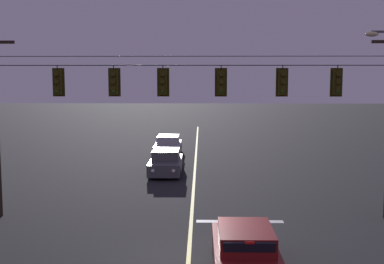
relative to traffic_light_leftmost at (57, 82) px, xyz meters
name	(u,v)px	position (x,y,z in m)	size (l,w,h in m)	color
ground_plane	(188,261)	(5.27, -4.77, -5.41)	(180.00, 180.00, 0.00)	black
lane_centre_stripe	(194,185)	(5.27, 6.02, -5.41)	(0.14, 60.00, 0.01)	#D1C64C
stop_bar_paint	(240,221)	(7.17, -0.58, -5.41)	(3.40, 0.36, 0.01)	silver
signal_span_assembly	(192,121)	(5.27, 0.02, -1.53)	(17.46, 0.32, 7.46)	#2D2116
traffic_light_leftmost	(57,82)	(0.00, 0.00, 0.00)	(0.48, 0.41, 1.22)	black
traffic_light_left_inner	(114,82)	(2.22, 0.00, 0.00)	(0.48, 0.41, 1.22)	black
traffic_light_centre	(163,82)	(4.15, 0.00, 0.00)	(0.48, 0.41, 1.22)	black
traffic_light_right_inner	(221,82)	(6.43, 0.00, 0.00)	(0.48, 0.41, 1.22)	black
traffic_light_rightmost	(283,82)	(8.82, 0.00, 0.00)	(0.48, 0.41, 1.22)	black
traffic_light_far_right	(337,82)	(10.94, 0.00, 0.00)	(0.48, 0.41, 1.22)	black
car_waiting_near_lane	(245,252)	(6.92, -5.72, -4.76)	(1.80, 4.33, 1.39)	maroon
car_oncoming_lead	(166,162)	(3.60, 8.99, -4.76)	(1.80, 4.42, 1.39)	#4C4C51
car_oncoming_trailing	(168,146)	(3.27, 15.90, -4.76)	(1.80, 4.42, 1.39)	#A5A5AD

